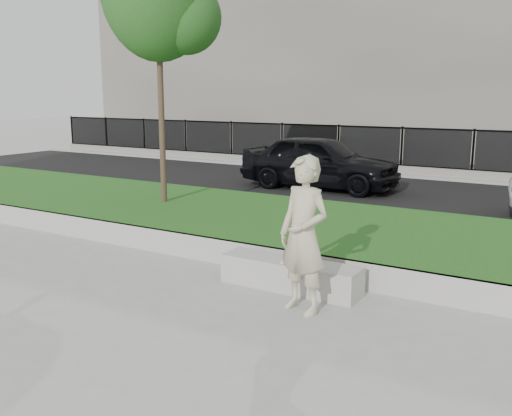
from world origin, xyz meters
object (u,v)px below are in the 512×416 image
Objects in this scene: man at (304,235)px; book at (290,262)px; car_dark at (320,162)px; stone_bench at (290,275)px.

man reaches higher than book.
man reaches higher than car_dark.
man is 0.91m from book.
car_dark is (-3.18, 7.82, 0.37)m from book.
stone_bench is at bearing 144.52° from man.
car_dark is at bearing 101.56° from book.
car_dark is at bearing 129.54° from man.
car_dark is (-3.65, 8.36, -0.19)m from man.
car_dark is (-3.14, 7.71, 0.59)m from stone_bench.
man is at bearing -59.53° from book.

